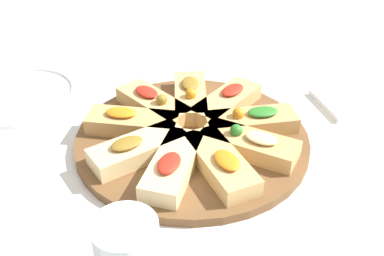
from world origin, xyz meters
TOP-DOWN VIEW (x-y plane):
  - ground_plane at (0.00, 0.00)m, footprint 3.00×3.00m
  - serving_board at (0.00, 0.00)m, footprint 0.42×0.42m
  - focaccia_slice_0 at (0.08, 0.08)m, footprint 0.16×0.16m
  - focaccia_slice_1 at (0.00, 0.11)m, footprint 0.06×0.16m
  - focaccia_slice_2 at (-0.07, 0.08)m, footprint 0.15×0.16m
  - focaccia_slice_3 at (-0.11, 0.02)m, footprint 0.17×0.09m
  - focaccia_slice_4 at (-0.10, -0.05)m, footprint 0.17×0.13m
  - focaccia_slice_5 at (-0.05, -0.10)m, footprint 0.12×0.17m
  - focaccia_slice_6 at (0.03, -0.10)m, footprint 0.11×0.17m
  - focaccia_slice_7 at (0.09, -0.06)m, footprint 0.17×0.14m
  - focaccia_slice_8 at (0.11, 0.02)m, footprint 0.17×0.08m
  - plate_right at (0.33, 0.21)m, footprint 0.24×0.24m
  - napkin_stack at (-0.07, -0.33)m, footprint 0.15×0.13m

SIDE VIEW (x-z plane):
  - ground_plane at x=0.00m, z-range 0.00..0.00m
  - napkin_stack at x=-0.07m, z-range 0.00..0.01m
  - plate_right at x=0.33m, z-range 0.00..0.02m
  - serving_board at x=0.00m, z-range 0.00..0.02m
  - focaccia_slice_0 at x=0.08m, z-range 0.01..0.05m
  - focaccia_slice_1 at x=0.00m, z-range 0.01..0.05m
  - focaccia_slice_2 at x=-0.07m, z-range 0.01..0.05m
  - focaccia_slice_3 at x=-0.11m, z-range 0.01..0.05m
  - focaccia_slice_6 at x=0.03m, z-range 0.01..0.05m
  - focaccia_slice_4 at x=-0.10m, z-range 0.01..0.06m
  - focaccia_slice_5 at x=-0.05m, z-range 0.01..0.06m
  - focaccia_slice_7 at x=0.09m, z-range 0.01..0.06m
  - focaccia_slice_8 at x=0.11m, z-range 0.01..0.06m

